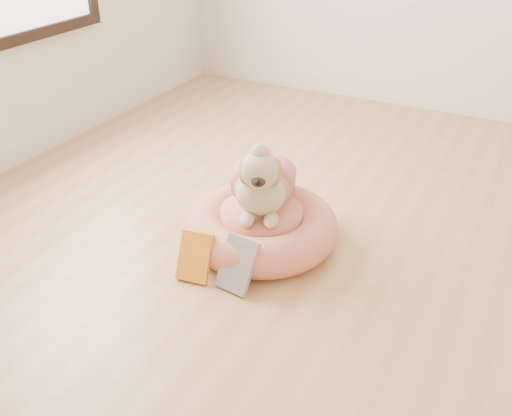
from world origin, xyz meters
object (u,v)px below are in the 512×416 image
at_px(dog, 263,169).
at_px(book_yellow, 195,257).
at_px(book_white, 237,265).
at_px(pet_bed, 261,227).

distance_m(dog, book_yellow, 0.46).
relative_size(book_yellow, book_white, 0.92).
relative_size(dog, book_white, 2.23).
xyz_separation_m(pet_bed, book_yellow, (-0.12, -0.34, 0.01)).
bearing_deg(book_yellow, book_white, -0.69).
bearing_deg(book_white, pet_bed, 108.23).
xyz_separation_m(dog, book_yellow, (-0.12, -0.37, -0.26)).
relative_size(pet_bed, dog, 1.39).
xyz_separation_m(dog, book_white, (0.06, -0.34, -0.25)).
height_order(pet_bed, book_white, book_white).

